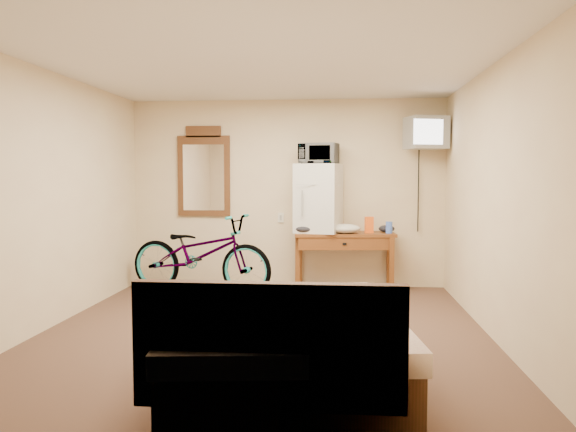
# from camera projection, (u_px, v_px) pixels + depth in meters

# --- Properties ---
(room) EXTENTS (4.60, 4.64, 2.50)m
(room) POSITION_uv_depth(u_px,v_px,m) (264.00, 200.00, 5.28)
(room) COLOR #4F3427
(room) RESTS_ON ground
(desk) EXTENTS (1.33, 0.60, 0.75)m
(desk) POSITION_uv_depth(u_px,v_px,m) (344.00, 243.00, 7.25)
(desk) COLOR brown
(desk) RESTS_ON floor
(mini_fridge) EXTENTS (0.64, 0.63, 0.89)m
(mini_fridge) POSITION_uv_depth(u_px,v_px,m) (319.00, 198.00, 7.28)
(mini_fridge) COLOR silver
(mini_fridge) RESTS_ON desk
(microwave) EXTENTS (0.54, 0.42, 0.26)m
(microwave) POSITION_uv_depth(u_px,v_px,m) (319.00, 154.00, 7.24)
(microwave) COLOR silver
(microwave) RESTS_ON mini_fridge
(snack_bag) EXTENTS (0.12, 0.08, 0.21)m
(snack_bag) POSITION_uv_depth(u_px,v_px,m) (369.00, 225.00, 7.21)
(snack_bag) COLOR #FA5D16
(snack_bag) RESTS_ON desk
(blue_cup) EXTENTS (0.09, 0.09, 0.15)m
(blue_cup) POSITION_uv_depth(u_px,v_px,m) (389.00, 227.00, 7.18)
(blue_cup) COLOR #4673F0
(blue_cup) RESTS_ON desk
(cloth_cream) EXTENTS (0.40, 0.30, 0.12)m
(cloth_cream) POSITION_uv_depth(u_px,v_px,m) (345.00, 229.00, 7.17)
(cloth_cream) COLOR silver
(cloth_cream) RESTS_ON desk
(cloth_dark_a) EXTENTS (0.30, 0.22, 0.11)m
(cloth_dark_a) POSITION_uv_depth(u_px,v_px,m) (306.00, 229.00, 7.18)
(cloth_dark_a) COLOR black
(cloth_dark_a) RESTS_ON desk
(cloth_dark_b) EXTENTS (0.21, 0.17, 0.09)m
(cloth_dark_b) POSITION_uv_depth(u_px,v_px,m) (387.00, 229.00, 7.31)
(cloth_dark_b) COLOR black
(cloth_dark_b) RESTS_ON desk
(crt_television) EXTENTS (0.56, 0.63, 0.41)m
(crt_television) POSITION_uv_depth(u_px,v_px,m) (426.00, 133.00, 7.08)
(crt_television) COLOR black
(crt_television) RESTS_ON room
(wall_mirror) EXTENTS (0.72, 0.04, 1.22)m
(wall_mirror) POSITION_uv_depth(u_px,v_px,m) (204.00, 173.00, 7.62)
(wall_mirror) COLOR #5D301A
(wall_mirror) RESTS_ON room
(bicycle) EXTENTS (2.02, 1.09, 1.01)m
(bicycle) POSITION_uv_depth(u_px,v_px,m) (200.00, 254.00, 7.08)
(bicycle) COLOR black
(bicycle) RESTS_ON floor
(bed) EXTENTS (1.78, 2.21, 0.90)m
(bed) POSITION_uv_depth(u_px,v_px,m) (284.00, 344.00, 3.96)
(bed) COLOR #5D301A
(bed) RESTS_ON floor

